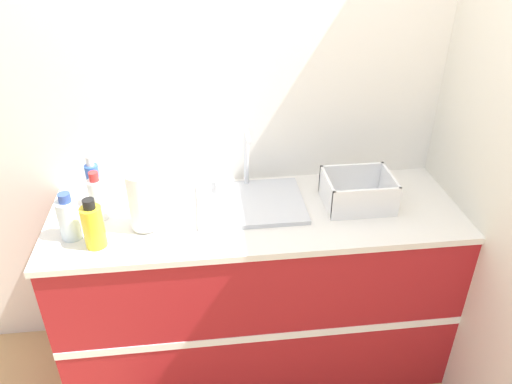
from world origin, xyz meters
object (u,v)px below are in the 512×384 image
bottle_yellow (93,226)px  bottle_white_spray (98,198)px  dish_rack (358,194)px  bottle_clear (69,218)px  sink (250,200)px  bottle_blue (94,184)px  paper_towel_roll (142,201)px

bottle_yellow → bottle_white_spray: bearing=93.5°
dish_rack → bottle_yellow: (-1.14, -0.18, 0.04)m
dish_rack → bottle_clear: bottle_clear is taller
sink → bottle_blue: (-0.70, 0.07, 0.09)m
bottle_white_spray → bottle_yellow: 0.21m
paper_towel_roll → bottle_blue: 0.31m
paper_towel_roll → dish_rack: 0.96m
sink → bottle_clear: (-0.76, -0.17, 0.07)m
bottle_blue → bottle_white_spray: bearing=-74.4°
sink → paper_towel_roll: 0.50m
paper_towel_roll → bottle_blue: size_ratio=1.06×
paper_towel_roll → bottle_blue: paper_towel_roll is taller
dish_rack → bottle_blue: size_ratio=1.22×
bottle_blue → bottle_yellow: (0.04, -0.31, -0.01)m
bottle_clear → bottle_yellow: bearing=-34.1°
sink → paper_towel_roll: size_ratio=1.84×
bottle_blue → bottle_yellow: size_ratio=1.14×
dish_rack → bottle_clear: (-1.25, -0.11, 0.04)m
bottle_white_spray → bottle_clear: bottle_white_spray is taller
sink → bottle_clear: 0.78m
sink → bottle_yellow: bearing=-159.9°
bottle_white_spray → bottle_clear: size_ratio=1.08×
bottle_yellow → bottle_clear: size_ratio=1.05×
bottle_yellow → bottle_clear: (-0.11, 0.07, -0.00)m
dish_rack → bottle_blue: bottle_blue is taller
dish_rack → bottle_yellow: size_ratio=1.39×
paper_towel_roll → bottle_white_spray: bearing=152.9°
paper_towel_roll → bottle_yellow: bearing=-151.2°
sink → bottle_clear: bearing=-167.7°
paper_towel_roll → dish_rack: size_ratio=0.87×
bottle_white_spray → bottle_yellow: bearing=-86.5°
bottle_blue → bottle_white_spray: size_ratio=1.10×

